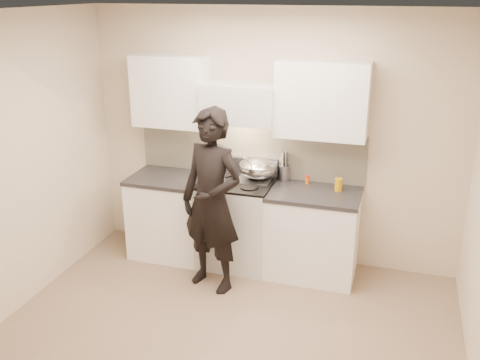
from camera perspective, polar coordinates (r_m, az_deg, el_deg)
name	(u,v)px	position (r m, az deg, el deg)	size (l,w,h in m)	color
ground_plane	(220,343)	(4.78, -2.10, -17.02)	(4.00, 4.00, 0.00)	#846A54
room_shell	(226,152)	(4.38, -1.48, 3.02)	(4.04, 3.54, 2.70)	beige
stove	(237,222)	(5.78, -0.36, -4.52)	(0.76, 0.65, 0.96)	silver
counter_right	(313,233)	(5.62, 7.78, -5.64)	(0.92, 0.67, 0.92)	white
counter_left	(170,215)	(6.05, -7.45, -3.71)	(0.82, 0.67, 0.92)	white
wok	(258,169)	(5.62, 1.94, 1.22)	(0.40, 0.49, 0.32)	silver
stock_pot	(214,175)	(5.50, -2.81, 0.51)	(0.35, 0.29, 0.16)	silver
utensil_crock	(284,172)	(5.70, 4.69, 0.89)	(0.12, 0.12, 0.31)	#9192A2
spice_jar	(307,180)	(5.63, 7.19, 0.03)	(0.04, 0.04, 0.09)	orange
oil_glass	(339,185)	(5.49, 10.48, -0.48)	(0.08, 0.08, 0.13)	#B88A0A
person	(212,202)	(5.17, -3.03, -2.31)	(0.67, 0.44, 1.83)	black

